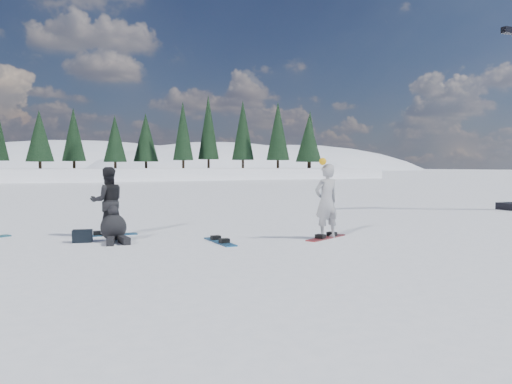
# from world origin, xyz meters

# --- Properties ---
(ground) EXTENTS (420.00, 420.00, 0.00)m
(ground) POSITION_xyz_m (0.00, 0.00, 0.00)
(ground) COLOR white
(ground) RESTS_ON ground
(snowboarder_woman) EXTENTS (0.72, 0.50, 2.04)m
(snowboarder_woman) POSITION_xyz_m (1.68, -0.72, 0.95)
(snowboarder_woman) COLOR #9FA0A4
(snowboarder_woman) RESTS_ON ground
(snowboarder_man) EXTENTS (0.88, 0.69, 1.81)m
(snowboarder_man) POSITION_xyz_m (-3.21, 2.24, 0.91)
(snowboarder_man) COLOR black
(snowboarder_man) RESTS_ON ground
(seated_rider) EXTENTS (0.67, 1.06, 0.88)m
(seated_rider) POSITION_xyz_m (-3.26, 1.07, 0.34)
(seated_rider) COLOR black
(seated_rider) RESTS_ON ground
(gear_bag) EXTENTS (0.50, 0.39, 0.30)m
(gear_bag) POSITION_xyz_m (-3.96, 1.33, 0.15)
(gear_bag) COLOR black
(gear_bag) RESTS_ON ground
(snowboard_woman) EXTENTS (1.48, 0.89, 0.03)m
(snowboard_woman) POSITION_xyz_m (1.68, -0.72, 0.01)
(snowboard_woman) COLOR maroon
(snowboard_woman) RESTS_ON ground
(snowboard_man) EXTENTS (1.52, 0.40, 0.03)m
(snowboard_man) POSITION_xyz_m (-3.21, 2.24, 0.01)
(snowboard_man) COLOR #1A5E91
(snowboard_man) RESTS_ON ground
(snowboard_loose_a) EXTENTS (0.29, 1.50, 0.03)m
(snowboard_loose_a) POSITION_xyz_m (-1.00, -0.16, 0.01)
(snowboard_loose_a) COLOR #1A5990
(snowboard_loose_a) RESTS_ON ground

